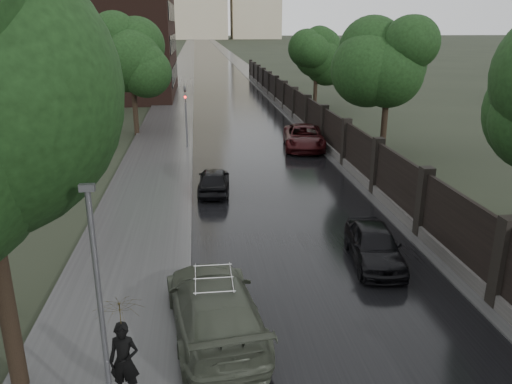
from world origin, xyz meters
name	(u,v)px	position (x,y,z in m)	size (l,w,h in m)	color
road	(205,46)	(0.00, 190.00, 0.01)	(8.00, 420.00, 0.02)	black
sidewalk_left	(189,46)	(-6.00, 190.00, 0.08)	(4.00, 420.00, 0.16)	#2D2D2D
verge_right	(219,46)	(5.50, 190.00, 0.04)	(3.00, 420.00, 0.08)	#2D2D2D
fence_right	(302,113)	(4.60, 32.01, 1.01)	(0.45, 75.72, 2.70)	#383533
tree_left_far	(131,60)	(-8.00, 30.00, 5.24)	(4.25, 4.25, 7.39)	black
tree_right_b	(388,73)	(7.50, 22.00, 4.95)	(4.08, 4.08, 7.01)	black
tree_right_c	(317,55)	(7.50, 40.00, 4.95)	(4.08, 4.08, 7.01)	black
lamp_post	(101,315)	(-5.40, 1.50, 2.67)	(0.25, 0.12, 5.11)	#59595E
traffic_light	(186,112)	(-4.30, 24.99, 2.40)	(0.16, 0.32, 4.00)	#59595E
brick_building	(56,1)	(-18.00, 52.00, 10.00)	(24.00, 18.00, 20.00)	black
volga_sedan	(214,307)	(-3.32, 4.65, 0.77)	(2.16, 5.30, 1.54)	#3E4436
hatchback_left	(214,180)	(-2.93, 16.11, 0.61)	(1.45, 3.59, 1.22)	black
car_right_near	(374,245)	(2.09, 8.08, 0.65)	(1.54, 3.83, 1.30)	black
car_right_far	(304,137)	(3.15, 24.41, 0.74)	(2.46, 5.35, 1.49)	black
pedestrian_umbrella	(120,321)	(-5.25, 2.37, 1.96)	(1.19, 1.20, 2.71)	black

